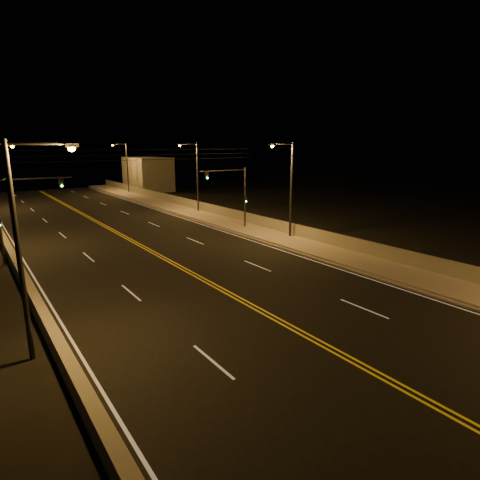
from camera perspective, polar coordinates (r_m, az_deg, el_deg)
road at (r=25.87m, az=-6.20°, el=-5.11°), size 18.00×120.00×0.02m
sidewalk at (r=32.17m, az=10.91°, el=-1.31°), size 3.60×120.00×0.30m
curb at (r=30.91m, az=8.47°, el=-1.95°), size 0.14×120.00×0.15m
parapet_wall at (r=33.19m, az=12.95°, el=0.20°), size 0.30×120.00×1.00m
jersey_barrier at (r=23.09m, az=-27.13°, el=-7.82°), size 0.45×120.00×0.84m
distant_building_right at (r=75.43m, az=-12.99°, el=9.14°), size 6.00×10.00×5.92m
parapet_rail at (r=33.07m, az=13.00°, el=1.10°), size 0.06×120.00×0.06m
lane_markings at (r=25.81m, az=-6.13°, el=-5.13°), size 17.32×116.00×0.00m
streetlight_1 at (r=34.91m, az=6.95°, el=7.91°), size 2.55×0.28×8.40m
streetlight_2 at (r=48.62m, az=-6.40°, el=9.47°), size 2.55×0.28×8.40m
streetlight_3 at (r=70.92m, az=-15.99°, el=10.27°), size 2.55×0.28×8.40m
streetlight_4 at (r=16.81m, az=-28.18°, el=0.45°), size 2.55×0.28×8.40m
traffic_signal_right at (r=38.62m, az=-0.51°, el=6.95°), size 5.11×0.31×6.05m
traffic_signal_left at (r=32.13m, az=-29.46°, el=3.88°), size 5.11×0.31×6.05m
overhead_wires at (r=33.22m, az=-14.61°, el=11.64°), size 22.00×0.03×0.83m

